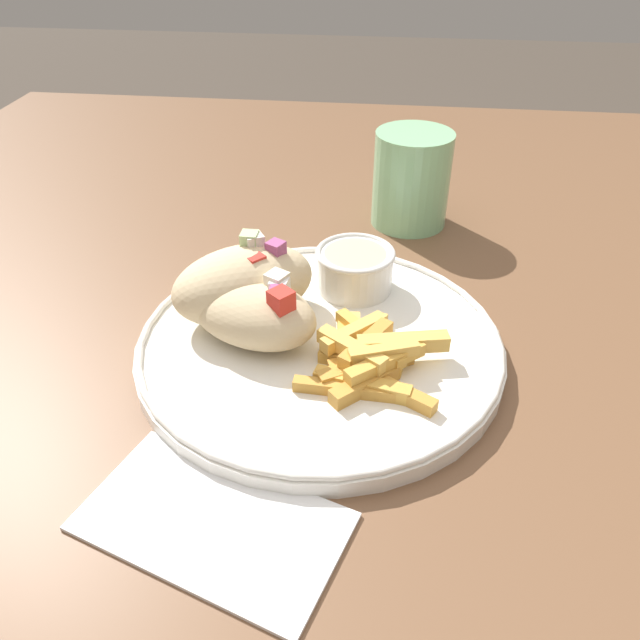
{
  "coord_description": "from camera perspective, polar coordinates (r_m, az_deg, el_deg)",
  "views": [
    {
      "loc": [
        0.02,
        -0.46,
        1.11
      ],
      "look_at": [
        -0.03,
        -0.05,
        0.81
      ],
      "focal_mm": 35.0,
      "sensor_mm": 36.0,
      "label": 1
    }
  ],
  "objects": [
    {
      "name": "pita_sandwich_far",
      "position": [
        0.54,
        -6.99,
        3.34
      ],
      "size": [
        0.15,
        0.13,
        0.07
      ],
      "rotation": [
        0.0,
        0.0,
        0.59
      ],
      "color": "beige",
      "rests_on": "plate"
    },
    {
      "name": "pita_sandwich_near",
      "position": [
        0.51,
        -6.09,
        0.75
      ],
      "size": [
        0.13,
        0.11,
        0.06
      ],
      "rotation": [
        0.0,
        0.0,
        -0.38
      ],
      "color": "beige",
      "rests_on": "plate"
    },
    {
      "name": "water_glass",
      "position": [
        0.72,
        8.32,
        12.25
      ],
      "size": [
        0.09,
        0.09,
        0.11
      ],
      "color": "#8CCC93",
      "rests_on": "table"
    },
    {
      "name": "napkin",
      "position": [
        0.42,
        -9.81,
        -17.71
      ],
      "size": [
        0.19,
        0.14,
        0.0
      ],
      "rotation": [
        0.0,
        0.0,
        -0.33
      ],
      "color": "white",
      "rests_on": "table"
    },
    {
      "name": "table",
      "position": [
        0.62,
        3.19,
        -5.85
      ],
      "size": [
        1.3,
        1.3,
        0.77
      ],
      "color": "brown",
      "rests_on": "ground_plane"
    },
    {
      "name": "sauce_ramekin",
      "position": [
        0.58,
        3.21,
        4.82
      ],
      "size": [
        0.07,
        0.07,
        0.04
      ],
      "color": "white",
      "rests_on": "plate"
    },
    {
      "name": "fries_pile",
      "position": [
        0.49,
        4.36,
        -3.46
      ],
      "size": [
        0.11,
        0.12,
        0.03
      ],
      "color": "gold",
      "rests_on": "plate"
    },
    {
      "name": "plate",
      "position": [
        0.53,
        -0.0,
        -2.14
      ],
      "size": [
        0.31,
        0.31,
        0.02
      ],
      "color": "white",
      "rests_on": "table"
    }
  ]
}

